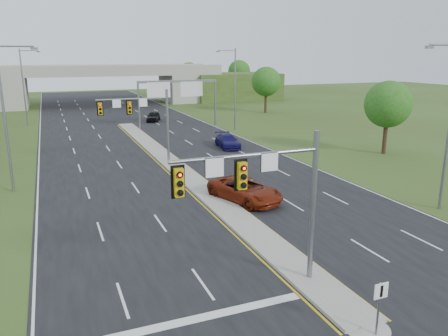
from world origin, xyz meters
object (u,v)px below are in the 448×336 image
car_far_b (228,141)px  overpass (100,87)px  signal_mast_near (269,188)px  car_far_a (245,190)px  signal_mast_far (144,115)px  keep_right_sign (380,300)px  sign_gantry (177,90)px  car_far_c (153,116)px

car_far_b → overpass: bearing=105.3°
signal_mast_near → car_far_a: size_ratio=1.19×
car_far_a → signal_mast_far: bearing=88.3°
overpass → car_far_b: (7.87, -50.99, -2.81)m
keep_right_sign → sign_gantry: 50.04m
keep_right_sign → car_far_a: bearing=83.1°
signal_mast_far → sign_gantry: bearing=65.9°
sign_gantry → car_far_c: bearing=105.4°
overpass → car_far_c: overpass is taller
signal_mast_far → car_far_c: signal_mast_far is taller
overpass → sign_gantry: bearing=-79.2°
signal_mast_near → car_far_a: signal_mast_near is taller
signal_mast_near → car_far_a: 12.78m
sign_gantry → signal_mast_far: bearing=-114.1°
car_far_c → car_far_b: bearing=-61.0°
sign_gantry → car_far_a: 34.18m
keep_right_sign → car_far_a: (1.94, 15.88, -0.68)m
signal_mast_near → car_far_b: size_ratio=1.41×
car_far_a → keep_right_sign: bearing=-115.9°
signal_mast_far → keep_right_sign: signal_mast_far is taller
signal_mast_far → overpass: overpass is taller
signal_mast_near → overpass: size_ratio=0.09×
car_far_a → car_far_c: (2.80, 40.63, -0.07)m
signal_mast_near → sign_gantry: bearing=78.8°
signal_mast_near → overpass: 80.11m
signal_mast_far → car_far_b: 11.63m
signal_mast_near → keep_right_sign: size_ratio=3.18×
signal_mast_near → keep_right_sign: bearing=-63.1°
signal_mast_far → sign_gantry: (8.95, 19.99, 0.51)m
signal_mast_near → sign_gantry: 45.88m
overpass → car_far_c: (4.74, -28.02, -2.78)m
signal_mast_near → sign_gantry: size_ratio=0.60×
sign_gantry → car_far_b: bearing=-85.7°
overpass → car_far_b: 51.67m
signal_mast_near → car_far_a: bearing=69.8°
car_far_c → signal_mast_near: bearing=-76.4°
car_far_b → signal_mast_near: bearing=-102.7°
sign_gantry → signal_mast_near: bearing=-101.2°
signal_mast_near → car_far_c: 52.68m
signal_mast_near → overpass: overpass is taller
signal_mast_far → overpass: size_ratio=0.09×
signal_mast_far → signal_mast_near: bearing=-90.0°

